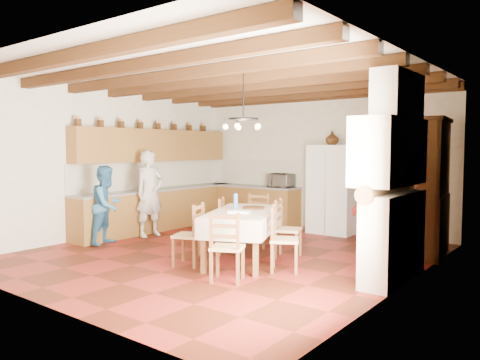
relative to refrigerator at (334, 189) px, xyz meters
The scene contains 31 objects.
floor 3.16m from the refrigerator, 100.52° to the right, with size 6.00×6.50×0.02m, color #47180C.
ceiling 3.66m from the refrigerator, 100.52° to the right, with size 6.00×6.50×0.02m, color silver.
wall_back 0.85m from the refrigerator, 151.53° to the left, with size 6.00×0.02×3.00m, color beige.
wall_front 6.27m from the refrigerator, 95.05° to the right, with size 6.00×0.02×3.00m, color beige.
wall_left 4.67m from the refrigerator, 140.24° to the right, with size 0.02×6.50×3.00m, color beige.
wall_right 3.89m from the refrigerator, 50.29° to the right, with size 0.02×6.50×3.00m, color beige.
ceiling_beams 3.61m from the refrigerator, 100.52° to the right, with size 6.00×6.30×0.16m, color #3C220E, non-canonical shape.
lower_cabinets_left 3.80m from the refrigerator, 149.54° to the right, with size 0.60×4.30×0.86m, color brown.
lower_cabinets_back 2.16m from the refrigerator, behind, with size 2.30×0.60×0.86m, color brown.
countertop_left 3.77m from the refrigerator, 149.54° to the right, with size 0.62×4.30×0.04m, color slate.
countertop_back 2.10m from the refrigerator, behind, with size 2.34×0.62×0.04m, color slate.
backsplash_left 4.03m from the refrigerator, 151.60° to the right, with size 0.03×4.30×0.60m, color beige.
backsplash_back 2.14m from the refrigerator, behind, with size 2.30×0.03×0.60m, color beige.
upper_cabinets 3.99m from the refrigerator, 150.47° to the right, with size 0.35×4.20×0.70m, color brown.
fireplace 3.54m from the refrigerator, 51.84° to the right, with size 0.56×1.60×2.80m, color beige, non-canonical shape.
wall_picture 1.39m from the refrigerator, 15.02° to the left, with size 0.34×0.03×0.42m, color #302313.
refrigerator is the anchor object (origin of this frame).
hutch 2.40m from the refrigerator, 23.20° to the right, with size 0.53×1.26×2.29m, color #3D250D, non-canonical shape.
dining_table 3.17m from the refrigerator, 89.96° to the right, with size 1.60×2.07×0.81m.
chandelier 3.43m from the refrigerator, 89.96° to the right, with size 0.47×0.47×0.03m, color black.
chair_left_near 3.92m from the refrigerator, 97.82° to the right, with size 0.42×0.40×0.96m, color brown, non-canonical shape.
chair_left_far 3.18m from the refrigerator, 103.91° to the right, with size 0.42×0.40×0.96m, color brown, non-canonical shape.
chair_right_near 3.38m from the refrigerator, 75.74° to the right, with size 0.42×0.40×0.96m, color brown, non-canonical shape.
chair_right_far 2.57m from the refrigerator, 80.41° to the right, with size 0.42×0.40×0.96m, color brown, non-canonical shape.
chair_end_near 4.22m from the refrigerator, 83.27° to the right, with size 0.42×0.40×0.96m, color brown, non-canonical shape.
chair_end_far 2.22m from the refrigerator, 102.96° to the right, with size 0.42×0.40×0.96m, color brown, non-canonical shape.
person_man 3.83m from the refrigerator, 137.10° to the right, with size 0.64×0.42×1.75m, color beige.
person_woman_blue 4.62m from the refrigerator, 127.73° to the right, with size 0.72×0.56×1.47m, color teal.
person_woman_red 2.57m from the refrigerator, 49.88° to the right, with size 1.00×0.42×1.70m, color red.
microwave 1.32m from the refrigerator, behind, with size 0.56×0.38×0.31m, color silver.
fridge_vase 1.07m from the refrigerator, behind, with size 0.28×0.28×0.29m, color #3D250D.
Camera 1 is at (4.97, -6.02, 1.81)m, focal length 35.00 mm.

